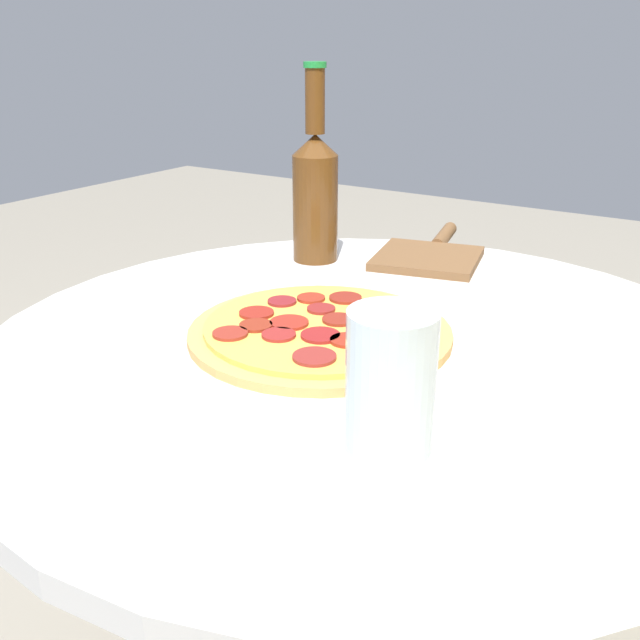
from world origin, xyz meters
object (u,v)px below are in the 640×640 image
beer_bottle (315,190)px  drinking_glass (391,381)px  pizza_paddle (431,254)px  pizza (320,330)px

beer_bottle → drinking_glass: size_ratio=2.38×
pizza_paddle → drinking_glass: (0.51, 0.19, 0.05)m
pizza → drinking_glass: (0.16, 0.17, 0.05)m
beer_bottle → pizza_paddle: size_ratio=1.02×
pizza_paddle → drinking_glass: 0.54m
pizza_paddle → drinking_glass: drinking_glass is taller
beer_bottle → drinking_glass: (0.41, 0.34, -0.05)m
pizza_paddle → drinking_glass: size_ratio=2.32×
drinking_glass → pizza_paddle: bearing=-159.2°
beer_bottle → pizza_paddle: beer_bottle is taller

